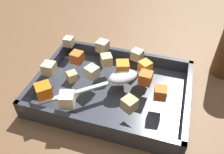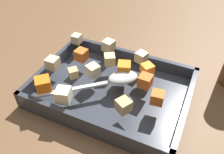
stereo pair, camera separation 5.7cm
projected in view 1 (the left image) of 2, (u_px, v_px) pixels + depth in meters
The scene contains 18 objects.
ground_plane at pixel (114, 99), 0.60m from camera, with size 4.00×4.00×0.00m, color brown.
baking_dish at pixel (112, 90), 0.60m from camera, with size 0.38×0.27×0.05m.
carrot_chunk_corner_ne at pixel (145, 78), 0.56m from camera, with size 0.03×0.03×0.03m, color orange.
carrot_chunk_rim_edge at pixel (145, 66), 0.59m from camera, with size 0.03×0.03×0.03m, color orange.
carrot_chunk_corner_sw at pixel (123, 68), 0.59m from camera, with size 0.03×0.03×0.03m, color orange.
carrot_chunk_near_left at pixel (160, 93), 0.52m from camera, with size 0.03×0.03×0.03m, color orange.
carrot_chunk_front_center at pixel (44, 91), 0.52m from camera, with size 0.03×0.03×0.03m, color orange.
carrot_chunk_corner_nw at pixel (77, 57), 0.62m from camera, with size 0.03×0.03×0.03m, color orange.
potato_chunk_near_right at pixel (106, 60), 0.61m from camera, with size 0.03×0.03×0.03m, color #E0CC89.
potato_chunk_center at pixel (72, 76), 0.57m from camera, with size 0.02×0.02×0.02m, color tan.
potato_chunk_mid_right at pixel (92, 72), 0.58m from camera, with size 0.03×0.03×0.03m, color beige.
potato_chunk_far_left at pixel (67, 99), 0.50m from camera, with size 0.03×0.03×0.03m, color beige.
potato_chunk_far_right at pixel (129, 104), 0.50m from camera, with size 0.03×0.03×0.03m, color tan.
potato_chunk_heap_top at pixel (69, 42), 0.68m from camera, with size 0.03×0.03×0.03m, color beige.
potato_chunk_under_handle at pixel (49, 68), 0.59m from camera, with size 0.03×0.03×0.03m, color beige.
potato_chunk_mid_left at pixel (137, 55), 0.63m from camera, with size 0.03×0.03×0.03m, color beige.
potato_chunk_corner_se at pixel (103, 46), 0.66m from camera, with size 0.03×0.03×0.03m, color beige.
serving_spoon at pixel (118, 78), 0.57m from camera, with size 0.20×0.18×0.02m.
Camera 1 is at (0.12, -0.39, 0.44)m, focal length 37.61 mm.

